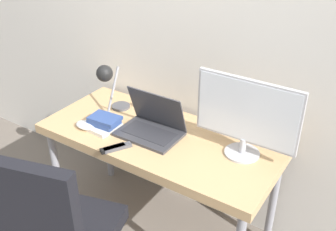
# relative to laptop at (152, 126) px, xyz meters

# --- Properties ---
(wall_back) EXTENTS (8.00, 0.05, 2.60)m
(wall_back) POSITION_rel_laptop_xyz_m (0.05, 0.40, 0.47)
(wall_back) COLOR silver
(wall_back) RESTS_ON ground_plane
(desk) EXTENTS (1.48, 0.66, 0.78)m
(desk) POSITION_rel_laptop_xyz_m (0.05, 0.01, -0.13)
(desk) COLOR tan
(desk) RESTS_ON ground_plane
(laptop) EXTENTS (0.38, 0.26, 0.26)m
(laptop) POSITION_rel_laptop_xyz_m (0.00, 0.00, 0.00)
(laptop) COLOR #38383D
(laptop) RESTS_ON desk
(monitor) EXTENTS (0.59, 0.20, 0.46)m
(monitor) POSITION_rel_laptop_xyz_m (0.56, 0.10, 0.20)
(monitor) COLOR #B7B7BC
(monitor) RESTS_ON desk
(desk_lamp) EXTENTS (0.13, 0.25, 0.36)m
(desk_lamp) POSITION_rel_laptop_xyz_m (-0.37, 0.05, 0.19)
(desk_lamp) COLOR #4C4C51
(desk_lamp) RESTS_ON desk
(book_stack) EXTENTS (0.20, 0.19, 0.08)m
(book_stack) POSITION_rel_laptop_xyz_m (-0.29, -0.11, -0.02)
(book_stack) COLOR silver
(book_stack) RESTS_ON desk
(tv_remote) EXTENTS (0.12, 0.16, 0.02)m
(tv_remote) POSITION_rel_laptop_xyz_m (-0.07, -0.25, -0.04)
(tv_remote) COLOR #4C4C51
(tv_remote) RESTS_ON desk
(media_remote) EXTENTS (0.11, 0.15, 0.02)m
(media_remote) POSITION_rel_laptop_xyz_m (-0.09, -0.27, -0.04)
(media_remote) COLOR black
(media_remote) RESTS_ON desk
(game_controller) EXTENTS (0.14, 0.09, 0.04)m
(game_controller) POSITION_rel_laptop_xyz_m (-0.38, -0.18, -0.03)
(game_controller) COLOR white
(game_controller) RESTS_ON desk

